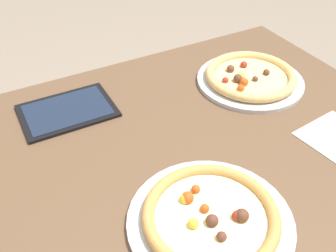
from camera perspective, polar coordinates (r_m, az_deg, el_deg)
name	(u,v)px	position (r m, az deg, el deg)	size (l,w,h in m)	color
dining_table	(183,174)	(1.03, 2.15, -7.08)	(1.16, 0.83, 0.75)	brown
pizza_near	(210,217)	(0.77, 6.22, -13.13)	(0.32, 0.32, 0.04)	#B7B7BC
pizza_far	(250,77)	(1.16, 11.91, 6.95)	(0.31, 0.31, 0.04)	#B7B7BC
tablet	(67,111)	(1.06, -14.46, 2.18)	(0.24, 0.17, 0.01)	black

